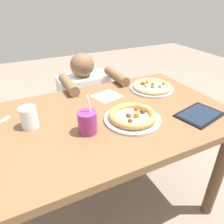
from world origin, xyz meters
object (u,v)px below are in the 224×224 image
Objects in this scene: tablet at (199,115)px; diner_seated at (86,112)px; water_cup_clear at (29,117)px; pizza_near at (133,116)px; drink_cup_colored at (87,122)px; pizza_far at (152,87)px.

diner_seated reaches higher than tablet.
diner_seated is at bearing 50.58° from water_cup_clear.
pizza_near is at bearing 161.15° from tablet.
drink_cup_colored is at bearing -35.10° from water_cup_clear.
diner_seated is (-0.35, 0.87, -0.35)m from tablet.
pizza_near is at bearing -138.58° from pizza_far.
water_cup_clear is at bearing 160.89° from tablet.
pizza_far is at bearing 94.08° from tablet.
pizza_far is 0.63m from drink_cup_colored.
drink_cup_colored is at bearing 179.53° from pizza_near.
drink_cup_colored reaches higher than tablet.
pizza_near is 0.25m from drink_cup_colored.
water_cup_clear is 0.39× the size of tablet.
diner_seated is (0.48, 0.58, -0.40)m from water_cup_clear.
water_cup_clear reaches higher than tablet.
pizza_far is 1.06× the size of tablet.
tablet is 0.30× the size of diner_seated.
drink_cup_colored is 0.88m from diner_seated.
pizza_far is 2.73× the size of water_cup_clear.
drink_cup_colored is 1.79× the size of water_cup_clear.
pizza_far is at bearing 26.37° from drink_cup_colored.
water_cup_clear is at bearing 144.90° from drink_cup_colored.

